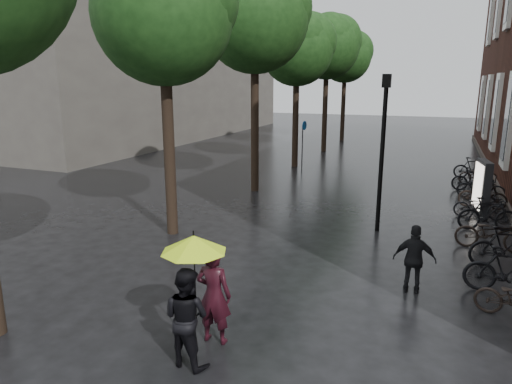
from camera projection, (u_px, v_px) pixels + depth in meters
The scene contains 10 objects.
bg_building at pixel (120, 49), 37.45m from camera, with size 16.00×30.00×14.00m, color #47423D.
street_trees at pixel (278, 37), 20.14m from camera, with size 4.33×34.03×8.91m.
person_burgundy at pixel (214, 295), 7.76m from camera, with size 0.63×0.41×1.72m, color black.
person_black at pixel (186, 317), 7.13m from camera, with size 0.79×0.62×1.63m, color black.
lime_umbrella at pixel (194, 244), 7.22m from camera, with size 1.07×1.07×1.58m.
pedestrian_walking at pixel (414, 259), 9.63m from camera, with size 0.88×0.37×1.50m, color black.
parked_bicycles at pixel (486, 206), 14.75m from camera, with size 2.05×14.65×1.05m.
ad_lightbox at pixel (482, 187), 15.41m from camera, with size 0.28×1.22×1.84m.
lamp_post at pixel (383, 138), 13.19m from camera, with size 0.24×0.24×4.61m.
cycle_sign at pixel (303, 138), 23.12m from camera, with size 0.13×0.45×2.48m.
Camera 1 is at (3.08, -4.08, 4.39)m, focal length 32.00 mm.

